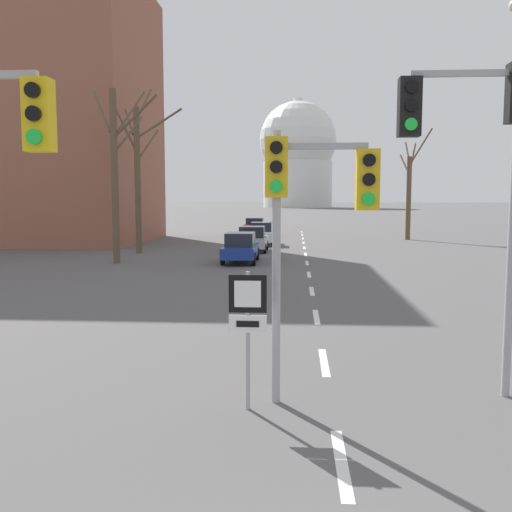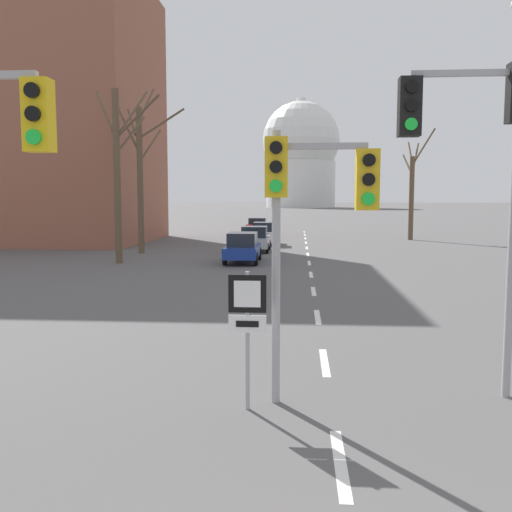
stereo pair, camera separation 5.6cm
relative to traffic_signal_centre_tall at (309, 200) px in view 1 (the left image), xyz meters
The scene contains 24 objects.
lane_stripe_0 3.99m from the traffic_signal_centre_tall, 79.38° to the right, with size 0.16×2.00×0.01m, color silver.
lane_stripe_1 4.12m from the traffic_signal_centre_tall, 80.42° to the left, with size 0.16×2.00×0.01m, color silver.
lane_stripe_2 7.65m from the traffic_signal_centre_tall, 86.67° to the left, with size 0.16×2.00×0.01m, color silver.
lane_stripe_3 11.86m from the traffic_signal_centre_tall, 87.99° to the left, with size 0.16×2.00×0.01m, color silver.
lane_stripe_4 16.22m from the traffic_signal_centre_tall, 88.56° to the left, with size 0.16×2.00×0.01m, color silver.
lane_stripe_5 20.65m from the traffic_signal_centre_tall, 88.88° to the left, with size 0.16×2.00×0.01m, color silver.
lane_stripe_6 25.10m from the traffic_signal_centre_tall, 89.08° to the left, with size 0.16×2.00×0.01m, color silver.
lane_stripe_7 29.56m from the traffic_signal_centre_tall, 89.22° to the left, with size 0.16×2.00×0.01m, color silver.
lane_stripe_8 34.04m from the traffic_signal_centre_tall, 89.32° to the left, with size 0.16×2.00×0.01m, color silver.
lane_stripe_9 38.52m from the traffic_signal_centre_tall, 89.40° to the left, with size 0.16×2.00×0.01m, color silver.
lane_stripe_10 43.00m from the traffic_signal_centre_tall, 89.47° to the left, with size 0.16×2.00×0.01m, color silver.
lane_stripe_11 47.49m from the traffic_signal_centre_tall, 89.52° to the left, with size 0.16×2.00×0.01m, color silver.
traffic_signal_centre_tall is the anchor object (origin of this frame).
traffic_signal_near_right 3.01m from the traffic_signal_centre_tall, 11.11° to the left, with size 2.10×0.34×5.65m.
route_sign_post 2.11m from the traffic_signal_centre_tall, 159.21° to the right, with size 0.60×0.08×2.23m.
sedan_near_left 43.31m from the traffic_signal_centre_tall, 95.20° to the left, with size 1.87×4.16×1.55m.
sedan_near_right 20.71m from the traffic_signal_centre_tall, 98.59° to the left, with size 1.76×4.15×1.58m.
sedan_mid_centre 26.77m from the traffic_signal_centre_tall, 96.27° to the left, with size 1.86×3.85×1.60m.
sedan_far_left 31.85m from the traffic_signal_centre_tall, 94.76° to the left, with size 1.81×3.85×1.64m.
bare_tree_left_near 26.98m from the traffic_signal_centre_tall, 111.23° to the left, with size 4.25×3.11×10.22m.
bare_tree_right_near 38.67m from the traffic_signal_centre_tall, 76.70° to the left, with size 2.27×2.38×8.91m.
bare_tree_left_far 21.92m from the traffic_signal_centre_tall, 115.50° to the left, with size 4.19×2.73×9.20m.
capitol_dome 191.42m from the traffic_signal_centre_tall, 89.88° to the left, with size 26.44×26.44×37.35m.
apartment_block_left 40.19m from the traffic_signal_centre_tall, 121.49° to the left, with size 18.00×14.00×19.51m, color #935642.
Camera 1 is at (-0.61, -2.83, 3.39)m, focal length 40.00 mm.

